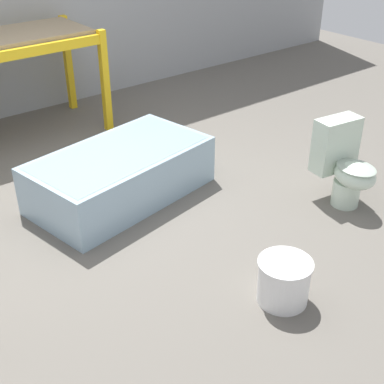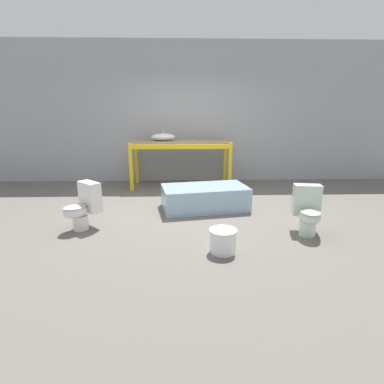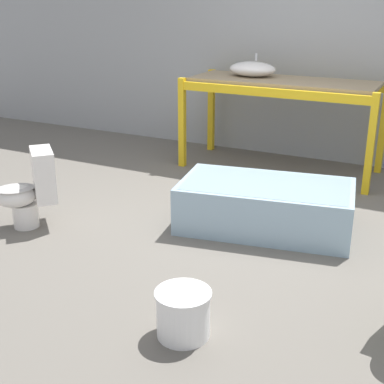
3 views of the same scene
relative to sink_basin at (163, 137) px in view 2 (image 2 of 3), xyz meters
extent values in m
plane|color=#666059|center=(0.56, -1.70, -1.10)|extent=(12.00, 12.00, 0.00)
cube|color=#9EA0A3|center=(0.56, 0.57, 0.50)|extent=(10.80, 0.08, 3.20)
cube|color=yellow|center=(-0.66, -0.45, -0.59)|extent=(0.07, 0.07, 1.02)
cube|color=yellow|center=(1.43, -0.45, -0.59)|extent=(0.07, 0.07, 1.02)
cube|color=yellow|center=(-0.66, 0.34, -0.59)|extent=(0.07, 0.07, 1.02)
cube|color=yellow|center=(1.43, 0.34, -0.59)|extent=(0.07, 0.07, 1.02)
cube|color=yellow|center=(0.38, -0.45, -0.16)|extent=(2.08, 0.06, 0.09)
cube|color=yellow|center=(0.38, 0.34, -0.16)|extent=(2.08, 0.06, 0.09)
cube|color=#998466|center=(0.38, -0.06, -0.10)|extent=(2.01, 0.72, 0.04)
ellipsoid|color=white|center=(0.00, 0.00, 0.00)|extent=(0.53, 0.39, 0.16)
cylinder|color=silver|center=(0.00, 0.11, 0.12)|extent=(0.02, 0.02, 0.08)
cube|color=#99B7CC|center=(0.80, -1.70, -0.90)|extent=(1.55, 1.01, 0.40)
cube|color=#829CAD|center=(0.80, -1.70, -0.78)|extent=(1.45, 0.92, 0.16)
cylinder|color=silver|center=(2.12, -2.92, -1.00)|extent=(0.22, 0.22, 0.21)
ellipsoid|color=silver|center=(2.11, -2.98, -0.81)|extent=(0.33, 0.38, 0.19)
ellipsoid|color=#A3B3A3|center=(2.11, -2.98, -0.74)|extent=(0.31, 0.36, 0.03)
cube|color=silver|center=(2.15, -2.74, -0.65)|extent=(0.38, 0.22, 0.43)
cylinder|color=white|center=(-1.05, -2.61, -1.00)|extent=(0.22, 0.22, 0.21)
ellipsoid|color=white|center=(-1.09, -2.65, -0.81)|extent=(0.44, 0.44, 0.19)
ellipsoid|color=beige|center=(-1.09, -2.65, -0.74)|extent=(0.42, 0.42, 0.03)
cube|color=white|center=(-0.92, -2.48, -0.65)|extent=(0.38, 0.37, 0.43)
cylinder|color=white|center=(0.90, -3.39, -0.96)|extent=(0.31, 0.31, 0.29)
cylinder|color=white|center=(0.90, -3.39, -0.82)|extent=(0.33, 0.33, 0.02)
camera|label=1|loc=(-1.10, -5.01, 1.14)|focal=50.00mm
camera|label=2|loc=(0.42, -6.68, 0.54)|focal=28.00mm
camera|label=3|loc=(2.15, -5.75, 0.79)|focal=50.00mm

